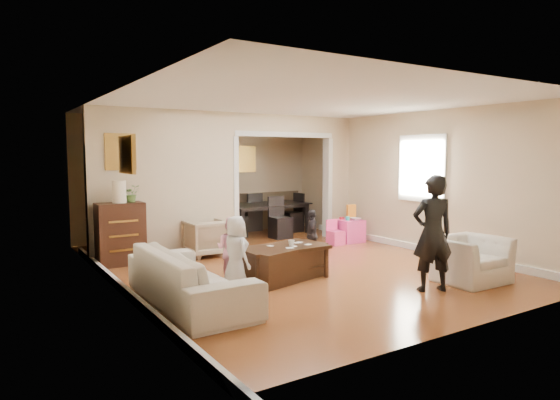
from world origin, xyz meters
TOP-DOWN VIEW (x-y plane):
  - floor at (0.00, 0.00)m, footprint 7.00×7.00m
  - partition_left at (-1.38, 1.80)m, footprint 2.75×0.18m
  - partition_right at (2.48, 1.80)m, footprint 0.55×0.18m
  - partition_header at (1.10, 1.80)m, footprint 2.22×0.18m
  - window_pane at (2.73, -0.40)m, footprint 0.03×0.95m
  - framed_art_partition at (-2.20, 1.70)m, footprint 0.45×0.03m
  - framed_art_sofa_wall at (-2.71, -0.60)m, footprint 0.03×0.55m
  - framed_art_alcove at (1.10, 3.44)m, footprint 0.45×0.03m
  - sofa at (-2.14, -1.14)m, footprint 0.88×2.25m
  - armchair_back at (-0.83, 1.35)m, footprint 0.70×0.72m
  - armchair_front at (1.60, -2.29)m, footprint 0.99×0.86m
  - dresser at (-2.31, 1.44)m, footprint 0.74×0.42m
  - table_lamp at (-2.31, 1.44)m, footprint 0.22×0.22m
  - potted_plant at (-2.11, 1.44)m, footprint 0.25×0.22m
  - coffee_table at (-0.55, -0.76)m, footprint 1.40×0.95m
  - coffee_cup at (-0.45, -0.81)m, footprint 0.11×0.11m
  - play_table at (2.24, 1.04)m, footprint 0.51×0.51m
  - cereal_box at (2.36, 1.14)m, footprint 0.20×0.08m
  - cyan_cup at (2.14, 0.99)m, footprint 0.08×0.08m
  - toy_block at (2.12, 1.16)m, footprint 0.09×0.08m
  - play_bowl at (2.29, 0.92)m, footprint 0.23×0.23m
  - dining_table at (1.27, 2.83)m, footprint 2.06×1.26m
  - adult_person at (0.77, -2.33)m, footprint 0.66×0.55m
  - child_kneel_a at (-1.40, -0.91)m, footprint 0.36×0.51m
  - child_kneel_b at (-1.25, -0.46)m, footprint 0.54×0.57m
  - child_toddler at (0.50, -0.01)m, footprint 0.47×0.55m
  - craft_papers at (-0.38, -0.76)m, footprint 0.64×0.41m

SIDE VIEW (x-z plane):
  - floor at x=0.00m, z-range 0.00..0.00m
  - play_table at x=2.24m, z-range 0.00..0.46m
  - coffee_table at x=-0.55m, z-range 0.00..0.48m
  - armchair_front at x=1.60m, z-range 0.00..0.63m
  - armchair_back at x=-0.83m, z-range 0.00..0.64m
  - sofa at x=-2.14m, z-range 0.00..0.66m
  - dining_table at x=1.27m, z-range 0.00..0.69m
  - child_toddler at x=0.50m, z-range 0.00..0.88m
  - child_kneel_b at x=-1.25m, z-range 0.00..0.92m
  - craft_papers at x=-0.38m, z-range 0.48..0.48m
  - toy_block at x=2.12m, z-range 0.46..0.51m
  - play_bowl at x=2.29m, z-range 0.46..0.51m
  - child_kneel_a at x=-1.40m, z-range 0.00..0.99m
  - cyan_cup at x=2.14m, z-range 0.46..0.54m
  - dresser at x=-2.31m, z-range 0.00..1.02m
  - coffee_cup at x=-0.45m, z-range 0.48..0.57m
  - cereal_box at x=2.36m, z-range 0.46..0.76m
  - adult_person at x=0.77m, z-range 0.00..1.54m
  - potted_plant at x=-2.11m, z-range 1.02..1.30m
  - table_lamp at x=-2.31m, z-range 1.02..1.38m
  - partition_left at x=-1.38m, z-range 0.00..2.60m
  - partition_right at x=2.48m, z-range 0.00..2.60m
  - window_pane at x=2.73m, z-range 1.00..2.10m
  - framed_art_alcove at x=1.10m, z-range 1.42..1.98m
  - framed_art_sofa_wall at x=-2.71m, z-range 1.60..2.00m
  - framed_art_partition at x=-2.20m, z-range 1.58..2.12m
  - partition_header at x=1.10m, z-range 2.25..2.60m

